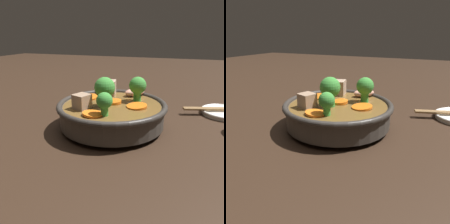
# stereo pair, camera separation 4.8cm
# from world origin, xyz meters

# --- Properties ---
(ground_plane) EXTENTS (3.00, 3.00, 0.00)m
(ground_plane) POSITION_xyz_m (0.00, 0.00, 0.00)
(ground_plane) COLOR black
(stirfry_bowl) EXTENTS (0.24, 0.24, 0.12)m
(stirfry_bowl) POSITION_xyz_m (-0.00, 0.00, 0.04)
(stirfry_bowl) COLOR #38332D
(stirfry_bowl) RESTS_ON ground_plane
(side_saucer) EXTENTS (0.11, 0.11, 0.01)m
(side_saucer) POSITION_xyz_m (-0.17, 0.25, 0.01)
(side_saucer) COLOR white
(side_saucer) RESTS_ON ground_plane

